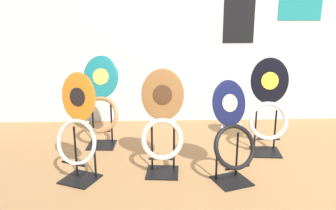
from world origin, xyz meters
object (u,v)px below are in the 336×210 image
toilet_seat_display_woodgrain (162,126)px  toilet_seat_display_jazz_black (268,111)px  toilet_seat_display_orange_sun (77,131)px  toilet_seat_display_navy_moon (233,138)px  toilet_seat_display_teal_sax (100,103)px

toilet_seat_display_woodgrain → toilet_seat_display_jazz_black: 1.12m
toilet_seat_display_orange_sun → toilet_seat_display_navy_moon: size_ratio=1.08×
toilet_seat_display_jazz_black → toilet_seat_display_navy_moon: toilet_seat_display_jazz_black is taller
toilet_seat_display_teal_sax → toilet_seat_display_woodgrain: bearing=-48.1°
toilet_seat_display_teal_sax → toilet_seat_display_orange_sun: bearing=-95.5°
toilet_seat_display_jazz_black → toilet_seat_display_woodgrain: bearing=-158.5°
toilet_seat_display_orange_sun → toilet_seat_display_teal_sax: bearing=84.5°
toilet_seat_display_teal_sax → toilet_seat_display_jazz_black: (1.66, -0.28, -0.02)m
toilet_seat_display_teal_sax → toilet_seat_display_navy_moon: (1.19, -0.87, -0.06)m
toilet_seat_display_orange_sun → toilet_seat_display_navy_moon: toilet_seat_display_orange_sun is taller
toilet_seat_display_woodgrain → toilet_seat_display_teal_sax: size_ratio=1.00×
toilet_seat_display_woodgrain → toilet_seat_display_navy_moon: bearing=-17.3°
toilet_seat_display_woodgrain → toilet_seat_display_navy_moon: toilet_seat_display_woodgrain is taller
toilet_seat_display_woodgrain → toilet_seat_display_orange_sun: toilet_seat_display_woodgrain is taller
toilet_seat_display_jazz_black → toilet_seat_display_orange_sun: (-1.74, -0.52, 0.00)m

